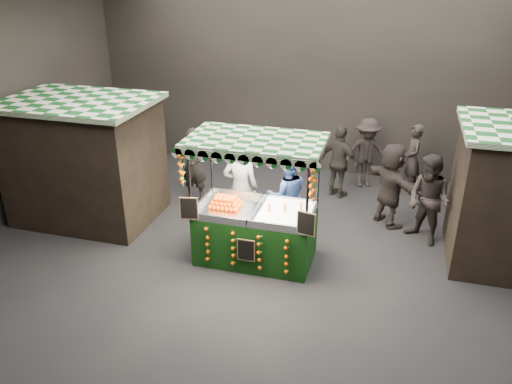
# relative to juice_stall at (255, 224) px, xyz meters

# --- Properties ---
(ground) EXTENTS (12.00, 12.00, 0.00)m
(ground) POSITION_rel_juice_stall_xyz_m (0.46, -0.24, -0.74)
(ground) COLOR black
(ground) RESTS_ON ground
(market_hall) EXTENTS (12.10, 10.10, 5.05)m
(market_hall) POSITION_rel_juice_stall_xyz_m (0.46, -0.24, 2.64)
(market_hall) COLOR black
(market_hall) RESTS_ON ground
(neighbour_stall_left) EXTENTS (3.00, 2.20, 2.60)m
(neighbour_stall_left) POSITION_rel_juice_stall_xyz_m (-3.94, 0.76, 0.57)
(neighbour_stall_left) COLOR black
(neighbour_stall_left) RESTS_ON ground
(juice_stall) EXTENTS (2.46, 1.45, 2.38)m
(juice_stall) POSITION_rel_juice_stall_xyz_m (0.00, 0.00, 0.00)
(juice_stall) COLOR black
(juice_stall) RESTS_ON ground
(vendor_grey) EXTENTS (0.77, 0.57, 1.93)m
(vendor_grey) POSITION_rel_juice_stall_xyz_m (-0.60, 1.00, 0.22)
(vendor_grey) COLOR slate
(vendor_grey) RESTS_ON ground
(vendor_blue) EXTENTS (1.00, 0.91, 1.69)m
(vendor_blue) POSITION_rel_juice_stall_xyz_m (0.33, 1.17, 0.11)
(vendor_blue) COLOR navy
(vendor_blue) RESTS_ON ground
(shopper_0) EXTENTS (0.63, 0.42, 1.73)m
(shopper_0) POSITION_rel_juice_stall_xyz_m (-2.06, 2.13, 0.12)
(shopper_0) COLOR black
(shopper_0) RESTS_ON ground
(shopper_1) EXTENTS (1.12, 1.09, 1.82)m
(shopper_1) POSITION_rel_juice_stall_xyz_m (3.05, 1.56, 0.17)
(shopper_1) COLOR black
(shopper_1) RESTS_ON ground
(shopper_2) EXTENTS (1.09, 0.84, 1.72)m
(shopper_2) POSITION_rel_juice_stall_xyz_m (1.11, 3.24, 0.12)
(shopper_2) COLOR #2A2622
(shopper_2) RESTS_ON ground
(shopper_3) EXTENTS (1.27, 1.00, 1.73)m
(shopper_3) POSITION_rel_juice_stall_xyz_m (1.66, 4.03, 0.12)
(shopper_3) COLOR black
(shopper_3) RESTS_ON ground
(shopper_4) EXTENTS (0.96, 0.67, 1.86)m
(shopper_4) POSITION_rel_juice_stall_xyz_m (-3.50, 2.32, 0.19)
(shopper_4) COLOR black
(shopper_4) RESTS_ON ground
(shopper_5) EXTENTS (1.51, 1.60, 1.80)m
(shopper_5) POSITION_rel_juice_stall_xyz_m (2.31, 2.14, 0.16)
(shopper_5) COLOR #2C2524
(shopper_5) RESTS_ON ground
(shopper_6) EXTENTS (0.54, 0.70, 1.69)m
(shopper_6) POSITION_rel_juice_stall_xyz_m (2.73, 3.95, 0.11)
(shopper_6) COLOR #2A2322
(shopper_6) RESTS_ON ground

